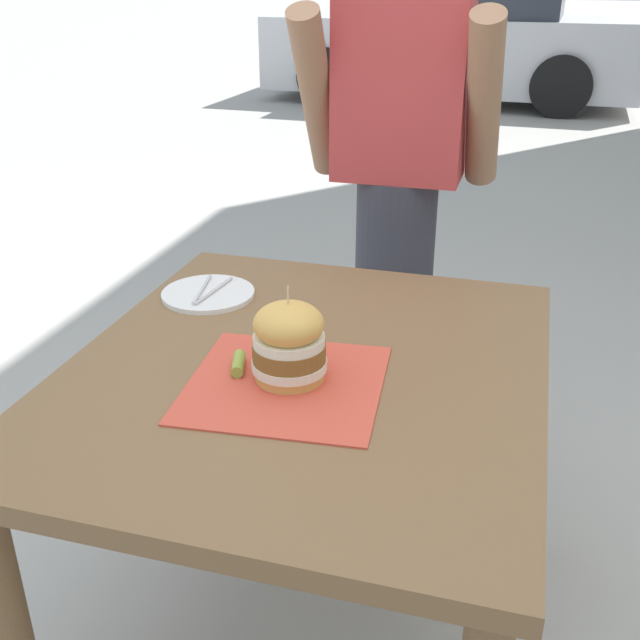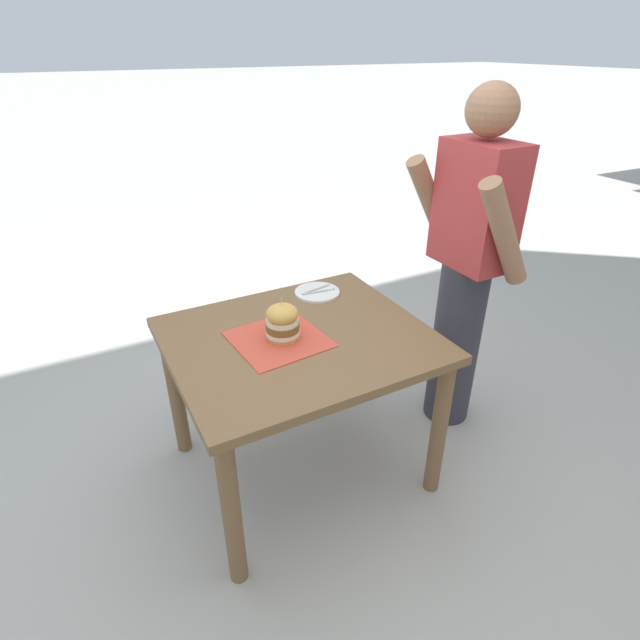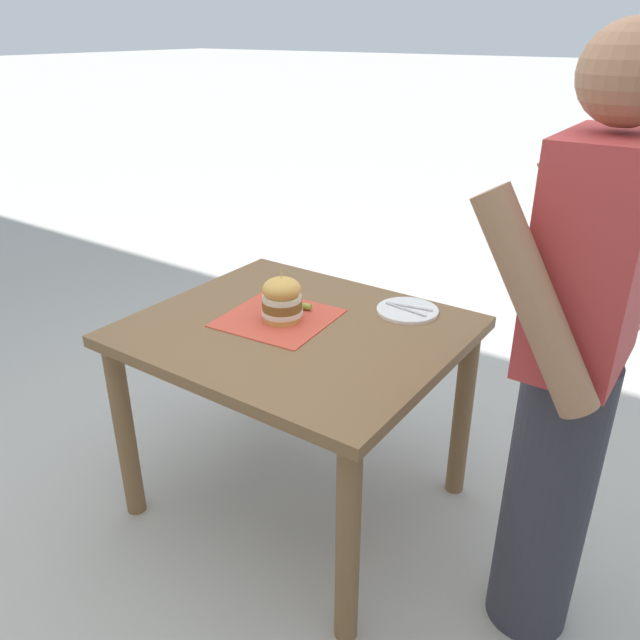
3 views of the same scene
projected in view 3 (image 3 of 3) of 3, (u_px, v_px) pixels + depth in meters
ground_plane at (299, 498)px, 2.43m from camera, size 80.00×80.00×0.00m
patio_table at (296, 357)px, 2.16m from camera, size 0.92×1.07×0.75m
serving_paper at (278, 318)px, 2.17m from camera, size 0.39×0.39×0.00m
sandwich at (282, 299)px, 2.12m from camera, size 0.14×0.14×0.19m
pickle_spear at (301, 306)px, 2.23m from camera, size 0.04×0.08×0.02m
side_plate_with_forks at (407, 310)px, 2.22m from camera, size 0.22×0.22×0.02m
diner_across_table at (571, 366)px, 1.59m from camera, size 0.55×0.35×1.69m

